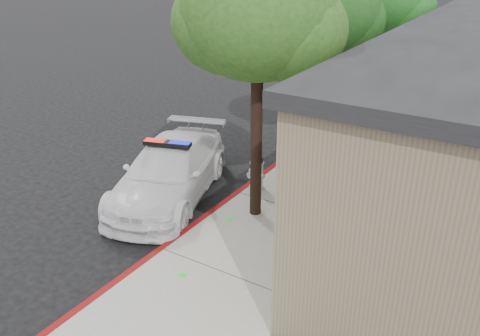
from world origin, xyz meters
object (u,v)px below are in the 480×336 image
Objects in this scene: fire_hydrant at (257,172)px; street_tree_mid at (329,15)px; street_tree_far at (385,2)px; street_tree_near at (258,19)px; police_car at (169,172)px.

fire_hydrant is 4.79m from street_tree_mid.
street_tree_far is at bearing 80.43° from street_tree_mid.
street_tree_mid is 0.98× the size of street_tree_far.
street_tree_far is at bearing 87.91° from street_tree_near.
street_tree_mid is at bearing 46.83° from police_car.
fire_hydrant is at bearing 18.79° from police_car.
fire_hydrant is 7.39m from street_tree_far.
police_car is 0.88× the size of street_tree_near.
street_tree_near is at bearing -86.58° from street_tree_mid.
police_car is 4.54m from street_tree_near.
fire_hydrant is 0.17× the size of street_tree_far.
street_tree_mid is at bearing 105.25° from fire_hydrant.
street_tree_far is at bearing 52.85° from police_car.
fire_hydrant is 0.18× the size of street_tree_mid.
street_tree_near reaches higher than street_tree_mid.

